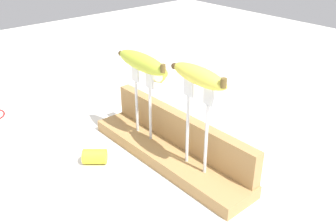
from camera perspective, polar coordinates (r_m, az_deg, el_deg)
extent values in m
plane|color=white|center=(0.91, 0.00, -7.30)|extent=(3.00, 3.00, 0.00)
cube|color=#A87F4C|center=(0.90, 0.00, -6.51)|extent=(0.47, 0.10, 0.03)
cube|color=#A87F4C|center=(0.90, 1.87, -2.63)|extent=(0.46, 0.03, 0.08)
cylinder|color=silver|center=(0.94, -4.94, 0.78)|extent=(0.01, 0.01, 0.14)
cube|color=silver|center=(0.91, -5.16, 5.73)|extent=(0.03, 0.01, 0.04)
cylinder|color=silver|center=(0.90, -2.88, -0.37)|extent=(0.01, 0.01, 0.14)
cube|color=silver|center=(0.87, -3.01, 4.75)|extent=(0.03, 0.01, 0.04)
cylinder|color=silver|center=(0.81, 2.85, -2.82)|extent=(0.01, 0.01, 0.16)
cube|color=silver|center=(0.77, 3.01, 3.62)|extent=(0.03, 0.01, 0.04)
cylinder|color=silver|center=(0.78, 5.70, -4.36)|extent=(0.01, 0.01, 0.16)
cube|color=silver|center=(0.73, 6.05, 2.29)|extent=(0.03, 0.01, 0.04)
ellipsoid|color=#B2C138|center=(0.87, -4.19, 7.59)|extent=(0.18, 0.05, 0.04)
cylinder|color=brown|center=(0.81, -0.77, 6.70)|extent=(0.01, 0.01, 0.02)
sphere|color=#3F2D19|center=(0.94, -7.24, 8.89)|extent=(0.01, 0.01, 0.01)
ellipsoid|color=#DBD147|center=(0.73, 4.60, 5.51)|extent=(0.16, 0.05, 0.04)
cylinder|color=brown|center=(0.68, 8.49, 4.42)|extent=(0.01, 0.01, 0.02)
sphere|color=#3F2D19|center=(0.79, 1.13, 7.09)|extent=(0.01, 0.01, 0.01)
cylinder|color=yellow|center=(1.35, -1.16, 5.66)|extent=(0.06, 0.06, 0.04)
cylinder|color=beige|center=(1.33, -1.52, 5.33)|extent=(0.03, 0.02, 0.04)
cylinder|color=yellow|center=(0.91, -11.13, -6.68)|extent=(0.06, 0.07, 0.04)
cylinder|color=beige|center=(0.91, -12.85, -6.64)|extent=(0.03, 0.02, 0.03)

